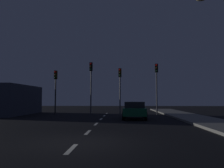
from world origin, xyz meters
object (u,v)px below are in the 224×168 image
Objects in this scene: car_stopped_ahead at (135,110)px; traffic_signal_center_left at (91,78)px; traffic_signal_far_left at (56,83)px; traffic_signal_far_right at (157,79)px; traffic_signal_center_right at (120,82)px.

traffic_signal_center_left is at bearing 127.75° from car_stopped_ahead.
traffic_signal_far_left is 10.62m from traffic_signal_far_right.
traffic_signal_far_right reaches higher than traffic_signal_center_right.
traffic_signal_far_right reaches higher than car_stopped_ahead.
traffic_signal_far_left is 0.96× the size of traffic_signal_center_right.
traffic_signal_center_left reaches higher than traffic_signal_far_left.
traffic_signal_far_left is 1.15× the size of car_stopped_ahead.
traffic_signal_center_right is at bearing 0.00° from traffic_signal_far_left.
car_stopped_ahead is (-2.62, -5.48, -2.96)m from traffic_signal_far_right.
traffic_signal_far_right is (10.61, 0.00, 0.43)m from traffic_signal_far_left.
traffic_signal_center_right is 1.21× the size of car_stopped_ahead.
traffic_signal_far_left is at bearing -180.00° from traffic_signal_center_right.
traffic_signal_far_left is at bearing -179.99° from traffic_signal_far_right.
traffic_signal_far_left is 3.79m from traffic_signal_center_left.
traffic_signal_center_right is (3.05, -0.00, -0.41)m from traffic_signal_center_left.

